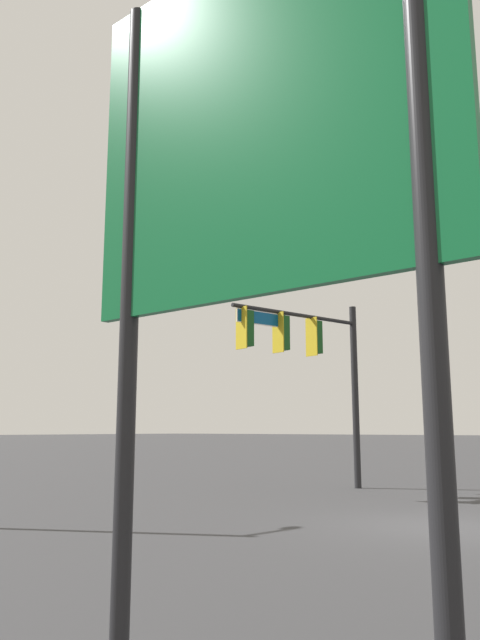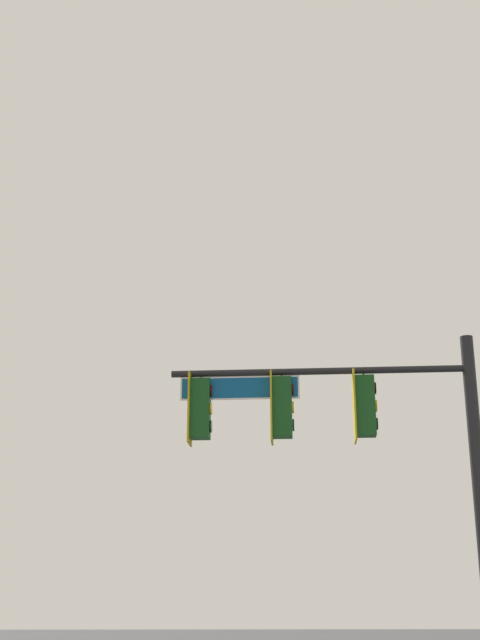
% 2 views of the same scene
% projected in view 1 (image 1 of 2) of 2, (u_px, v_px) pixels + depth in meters
% --- Properties ---
extents(ground_plane, '(400.00, 400.00, 0.00)m').
position_uv_depth(ground_plane, '(442.00, 528.00, 12.73)').
color(ground_plane, '#38383A').
extents(signal_pole_near, '(5.44, 1.53, 6.30)m').
position_uv_depth(signal_pole_near, '(311.00, 355.00, 20.67)').
color(signal_pole_near, black).
rests_on(signal_pole_near, ground_plane).
extents(highway_sign, '(0.17, 2.52, 4.88)m').
position_uv_depth(highway_sign, '(251.00, 176.00, 3.50)').
color(highway_sign, black).
rests_on(highway_sign, ground_plane).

